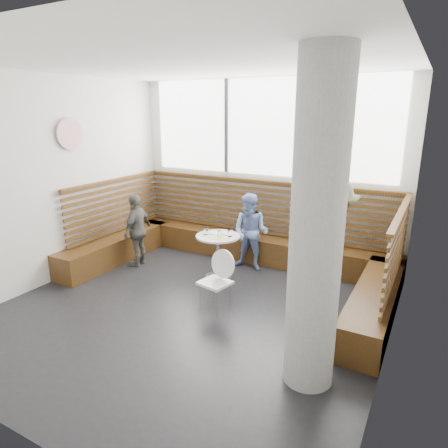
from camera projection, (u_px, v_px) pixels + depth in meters
The scene contains 15 objects.
room at pixel (186, 197), 5.04m from camera, with size 5.00×5.00×3.20m.
booth at pixel (246, 246), 6.86m from camera, with size 5.00×2.50×1.44m.
concrete_column at pixel (317, 230), 3.68m from camera, with size 0.50×0.50×3.20m, color gray.
wall_art at pixel (70, 134), 6.32m from camera, with size 0.50×0.50×0.03m, color white.
cafe_table at pixel (218, 248), 6.44m from camera, with size 0.71×0.71×0.73m.
cafe_chair at pixel (217, 276), 5.43m from camera, with size 0.40×0.39×0.84m.
adult_man at pixel (331, 243), 5.51m from camera, with size 1.15×0.66×1.78m, color #565B3C.
child_back at pixel (251, 232), 6.78m from camera, with size 0.64×0.50×1.32m, color #6F85C0.
child_left at pixel (137, 230), 6.98m from camera, with size 0.75×0.31×1.28m, color #57564F.
plate_near at pixel (215, 233), 6.49m from camera, with size 0.18×0.18×0.01m, color white.
plate_far at pixel (228, 234), 6.45m from camera, with size 0.20×0.20×0.01m, color white.
glass_left at pixel (206, 231), 6.41m from camera, with size 0.07×0.07×0.12m, color white.
glass_mid at pixel (220, 234), 6.26m from camera, with size 0.07×0.07×0.12m, color white.
glass_right at pixel (230, 233), 6.31m from camera, with size 0.07×0.07×0.12m, color white.
menu_card at pixel (218, 238), 6.24m from camera, with size 0.20×0.14×0.00m, color #A5C64C.
Camera 1 is at (2.79, -4.10, 2.66)m, focal length 32.00 mm.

